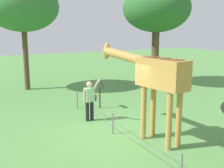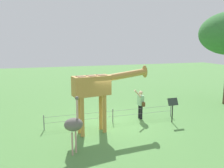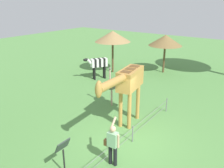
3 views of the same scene
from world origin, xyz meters
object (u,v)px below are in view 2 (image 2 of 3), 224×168
(giraffe, at_px, (99,88))
(ostrich, at_px, (74,125))
(info_sign, at_px, (173,105))
(visitor, at_px, (141,103))

(giraffe, relative_size, ostrich, 1.76)
(giraffe, bearing_deg, info_sign, 0.48)
(ostrich, bearing_deg, visitor, 36.26)
(visitor, relative_size, info_sign, 1.30)
(giraffe, height_order, ostrich, giraffe)
(giraffe, xyz_separation_m, info_sign, (4.02, 0.03, -1.18))
(giraffe, relative_size, visitor, 2.31)
(giraffe, relative_size, info_sign, 3.00)
(visitor, bearing_deg, giraffe, -157.53)
(ostrich, height_order, info_sign, ostrich)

